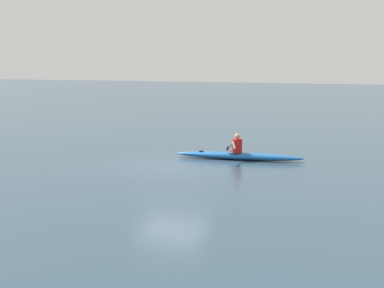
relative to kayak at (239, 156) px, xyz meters
The scene contains 3 objects.
ground_plane 2.92m from the kayak, 50.36° to the left, with size 160.00×160.00×0.00m, color #283D4C.
kayak is the anchor object (origin of this frame).
kayaker 0.45m from the kayak, ahead, with size 0.56×2.35×0.75m.
Camera 1 is at (-7.36, 16.52, 3.73)m, focal length 47.26 mm.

